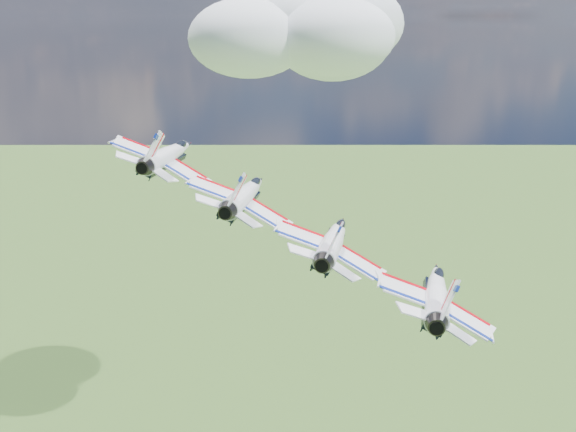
{
  "coord_description": "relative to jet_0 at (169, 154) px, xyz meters",
  "views": [
    {
      "loc": [
        -20.28,
        -64.91,
        172.66
      ],
      "look_at": [
        -5.5,
        3.33,
        153.26
      ],
      "focal_mm": 45.0,
      "sensor_mm": 36.0,
      "label": 1
    }
  ],
  "objects": [
    {
      "name": "jet_1",
      "position": [
        7.34,
        -8.04,
        -3.01
      ],
      "size": [
        17.18,
        19.36,
        8.7
      ],
      "primitive_type": null,
      "rotation": [
        0.0,
        0.41,
        -0.41
      ],
      "color": "white"
    },
    {
      "name": "jet_2",
      "position": [
        14.68,
        -16.07,
        -6.01
      ],
      "size": [
        17.18,
        19.36,
        8.7
      ],
      "primitive_type": null,
      "rotation": [
        0.0,
        0.41,
        -0.41
      ],
      "color": "white"
    },
    {
      "name": "jet_3",
      "position": [
        22.02,
        -24.11,
        -9.02
      ],
      "size": [
        17.18,
        19.36,
        8.7
      ],
      "primitive_type": null,
      "rotation": [
        0.0,
        0.41,
        -0.41
      ],
      "color": "white"
    },
    {
      "name": "jet_0",
      "position": [
        0.0,
        0.0,
        0.0
      ],
      "size": [
        17.18,
        19.36,
        8.7
      ],
      "primitive_type": null,
      "rotation": [
        0.0,
        0.41,
        -0.41
      ],
      "color": "white"
    },
    {
      "name": "cloud_far",
      "position": [
        52.63,
        175.24,
        8.67
      ],
      "size": [
        68.24,
        53.62,
        26.81
      ],
      "primitive_type": "ellipsoid",
      "color": "white"
    }
  ]
}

